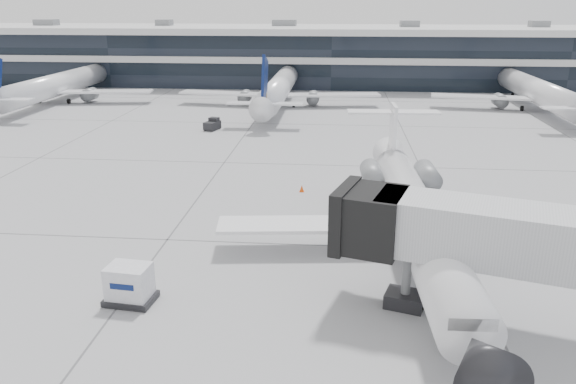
# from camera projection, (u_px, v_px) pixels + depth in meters

# --- Properties ---
(ground) EXTENTS (220.00, 220.00, 0.00)m
(ground) POSITION_uv_depth(u_px,v_px,m) (310.00, 245.00, 38.25)
(ground) COLOR gray
(ground) RESTS_ON ground
(terminal) EXTENTS (170.00, 22.00, 10.00)m
(terminal) POSITION_uv_depth(u_px,v_px,m) (332.00, 58.00, 114.01)
(terminal) COLOR black
(terminal) RESTS_ON ground
(bg_jet_left) EXTENTS (32.00, 40.00, 9.60)m
(bg_jet_left) POSITION_uv_depth(u_px,v_px,m) (60.00, 101.00, 94.04)
(bg_jet_left) COLOR white
(bg_jet_left) RESTS_ON ground
(bg_jet_center) EXTENTS (32.00, 40.00, 9.60)m
(bg_jet_center) POSITION_uv_depth(u_px,v_px,m) (279.00, 105.00, 90.83)
(bg_jet_center) COLOR white
(bg_jet_center) RESTS_ON ground
(bg_jet_right) EXTENTS (32.00, 40.00, 9.60)m
(bg_jet_right) POSITION_uv_depth(u_px,v_px,m) (534.00, 109.00, 87.37)
(bg_jet_right) COLOR white
(bg_jet_right) RESTS_ON ground
(regional_jet) EXTENTS (26.13, 32.58, 7.53)m
(regional_jet) POSITION_uv_depth(u_px,v_px,m) (416.00, 215.00, 36.44)
(regional_jet) COLOR white
(regional_jet) RESTS_ON ground
(jet_bridge) EXTENTS (20.18, 9.32, 6.59)m
(jet_bridge) POSITION_uv_depth(u_px,v_px,m) (569.00, 247.00, 26.37)
(jet_bridge) COLOR silver
(jet_bridge) RESTS_ON ground
(ramp_worker) EXTENTS (0.75, 0.59, 1.82)m
(ramp_worker) POSITION_uv_depth(u_px,v_px,m) (460.00, 315.00, 27.97)
(ramp_worker) COLOR #DAEA18
(ramp_worker) RESTS_ON ground
(cargo_uld) EXTENTS (2.80, 2.19, 2.13)m
(cargo_uld) POSITION_uv_depth(u_px,v_px,m) (130.00, 284.00, 30.65)
(cargo_uld) COLOR black
(cargo_uld) RESTS_ON ground
(traffic_cone) EXTENTS (0.54, 0.54, 0.61)m
(traffic_cone) POSITION_uv_depth(u_px,v_px,m) (302.00, 188.00, 48.99)
(traffic_cone) COLOR #E2490B
(traffic_cone) RESTS_ON ground
(far_tug) EXTENTS (2.03, 2.67, 1.51)m
(far_tug) POSITION_uv_depth(u_px,v_px,m) (212.00, 124.00, 72.89)
(far_tug) COLOR black
(far_tug) RESTS_ON ground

